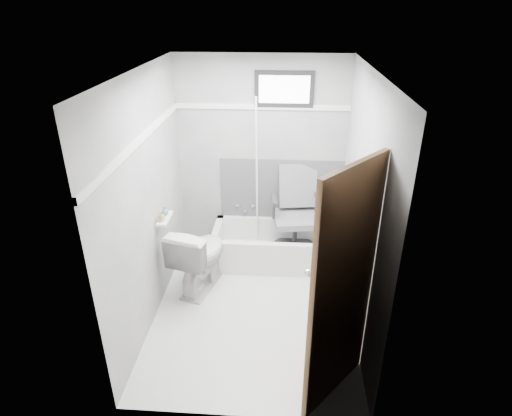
# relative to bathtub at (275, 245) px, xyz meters

# --- Properties ---
(floor) EXTENTS (2.60, 2.60, 0.00)m
(floor) POSITION_rel_bathtub_xyz_m (-0.19, -0.93, -0.21)
(floor) COLOR white
(floor) RESTS_ON ground
(ceiling) EXTENTS (2.60, 2.60, 0.00)m
(ceiling) POSITION_rel_bathtub_xyz_m (-0.19, -0.93, 2.19)
(ceiling) COLOR silver
(ceiling) RESTS_ON floor
(wall_back) EXTENTS (2.00, 0.02, 2.40)m
(wall_back) POSITION_rel_bathtub_xyz_m (-0.19, 0.37, 0.99)
(wall_back) COLOR slate
(wall_back) RESTS_ON floor
(wall_front) EXTENTS (2.00, 0.02, 2.40)m
(wall_front) POSITION_rel_bathtub_xyz_m (-0.19, -2.23, 0.99)
(wall_front) COLOR slate
(wall_front) RESTS_ON floor
(wall_left) EXTENTS (0.02, 2.60, 2.40)m
(wall_left) POSITION_rel_bathtub_xyz_m (-1.19, -0.93, 0.99)
(wall_left) COLOR slate
(wall_left) RESTS_ON floor
(wall_right) EXTENTS (0.02, 2.60, 2.40)m
(wall_right) POSITION_rel_bathtub_xyz_m (0.81, -0.93, 0.99)
(wall_right) COLOR slate
(wall_right) RESTS_ON floor
(bathtub) EXTENTS (1.50, 0.70, 0.42)m
(bathtub) POSITION_rel_bathtub_xyz_m (0.00, 0.00, 0.00)
(bathtub) COLOR silver
(bathtub) RESTS_ON floor
(office_chair) EXTENTS (0.67, 0.67, 1.04)m
(office_chair) POSITION_rel_bathtub_xyz_m (0.24, 0.05, 0.43)
(office_chair) COLOR slate
(office_chair) RESTS_ON bathtub
(toilet) EXTENTS (0.64, 0.89, 0.78)m
(toilet) POSITION_rel_bathtub_xyz_m (-0.81, -0.58, 0.18)
(toilet) COLOR silver
(toilet) RESTS_ON floor
(door) EXTENTS (0.78, 0.78, 2.00)m
(door) POSITION_rel_bathtub_xyz_m (0.79, -2.21, 0.79)
(door) COLOR brown
(door) RESTS_ON floor
(window) EXTENTS (0.66, 0.04, 0.40)m
(window) POSITION_rel_bathtub_xyz_m (0.06, 0.36, 1.81)
(window) COLOR black
(window) RESTS_ON wall_back
(backerboard) EXTENTS (1.50, 0.02, 0.78)m
(backerboard) POSITION_rel_bathtub_xyz_m (0.06, 0.36, 0.59)
(backerboard) COLOR #4C4C4F
(backerboard) RESTS_ON wall_back
(trim_back) EXTENTS (2.00, 0.02, 0.06)m
(trim_back) POSITION_rel_bathtub_xyz_m (-0.19, 0.36, 1.61)
(trim_back) COLOR white
(trim_back) RESTS_ON wall_back
(trim_left) EXTENTS (0.02, 2.60, 0.06)m
(trim_left) POSITION_rel_bathtub_xyz_m (-1.18, -0.93, 1.61)
(trim_left) COLOR white
(trim_left) RESTS_ON wall_left
(pole) EXTENTS (0.02, 0.34, 1.93)m
(pole) POSITION_rel_bathtub_xyz_m (-0.23, 0.13, 0.84)
(pole) COLOR white
(pole) RESTS_ON bathtub
(shelf) EXTENTS (0.10, 0.32, 0.02)m
(shelf) POSITION_rel_bathtub_xyz_m (-1.12, -0.69, 0.69)
(shelf) COLOR white
(shelf) RESTS_ON wall_left
(soap_bottle_a) EXTENTS (0.07, 0.07, 0.11)m
(soap_bottle_a) POSITION_rel_bathtub_xyz_m (-1.13, -0.77, 0.76)
(soap_bottle_a) COLOR tan
(soap_bottle_a) RESTS_ON shelf
(soap_bottle_b) EXTENTS (0.10, 0.10, 0.09)m
(soap_bottle_b) POSITION_rel_bathtub_xyz_m (-1.13, -0.63, 0.75)
(soap_bottle_b) COLOR slate
(soap_bottle_b) RESTS_ON shelf
(faucet) EXTENTS (0.26, 0.10, 0.16)m
(faucet) POSITION_rel_bathtub_xyz_m (-0.39, 0.34, 0.34)
(faucet) COLOR silver
(faucet) RESTS_ON wall_back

